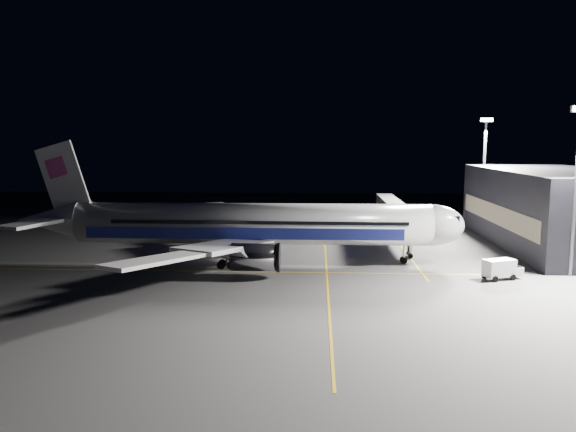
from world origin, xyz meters
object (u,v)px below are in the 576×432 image
at_px(floodlight_mast_north, 484,163).
at_px(baggage_tug, 215,238).
at_px(safety_cone_a, 232,252).
at_px(safety_cone_c, 256,250).
at_px(service_truck, 502,269).
at_px(safety_cone_b, 271,254).
at_px(airliner, 245,225).
at_px(jet_bridge, 397,213).

xyz_separation_m(floodlight_mast_north, baggage_tug, (-47.80, -18.79, -11.49)).
xyz_separation_m(safety_cone_a, safety_cone_c, (3.27, 1.79, 0.02)).
xyz_separation_m(service_truck, safety_cone_c, (-31.48, 15.16, -1.00)).
bearing_deg(safety_cone_b, baggage_tug, 137.00).
bearing_deg(floodlight_mast_north, service_truck, -102.60).
distance_m(baggage_tug, safety_cone_b, 13.50).
relative_size(safety_cone_b, safety_cone_c, 1.10).
bearing_deg(safety_cone_c, floodlight_mast_north, 31.67).
xyz_separation_m(airliner, jet_bridge, (23.08, 18.06, -0.58)).
relative_size(airliner, safety_cone_b, 91.87).
bearing_deg(baggage_tug, service_truck, -40.80).
xyz_separation_m(baggage_tug, safety_cone_c, (7.35, -6.16, -0.57)).
distance_m(airliner, baggage_tug, 15.42).
xyz_separation_m(service_truck, baggage_tug, (-38.83, 21.32, -0.43)).
bearing_deg(floodlight_mast_north, airliner, -142.09).
height_order(floodlight_mast_north, service_truck, floodlight_mast_north).
xyz_separation_m(airliner, baggage_tug, (-6.72, 13.20, -4.28)).
height_order(safety_cone_a, safety_cone_b, safety_cone_b).
bearing_deg(service_truck, safety_cone_b, 134.94).
xyz_separation_m(floodlight_mast_north, safety_cone_b, (-37.93, -27.99, -12.04)).
distance_m(baggage_tug, safety_cone_a, 8.95).
xyz_separation_m(baggage_tug, safety_cone_a, (4.08, -7.95, -0.59)).
distance_m(service_truck, baggage_tug, 44.30).
height_order(airliner, service_truck, airliner).
bearing_deg(service_truck, baggage_tug, 128.87).
xyz_separation_m(jet_bridge, safety_cone_c, (-22.44, -11.02, -4.28)).
height_order(safety_cone_a, safety_cone_c, safety_cone_c).
relative_size(service_truck, safety_cone_c, 8.38).
height_order(floodlight_mast_north, baggage_tug, floodlight_mast_north).
height_order(jet_bridge, safety_cone_c, jet_bridge).
xyz_separation_m(jet_bridge, floodlight_mast_north, (18.00, 13.93, 7.79)).
bearing_deg(safety_cone_c, airliner, -95.13).
bearing_deg(safety_cone_c, jet_bridge, 26.14).
distance_m(floodlight_mast_north, baggage_tug, 52.62).
distance_m(airliner, safety_cone_a, 7.64).
distance_m(airliner, jet_bridge, 29.31).
bearing_deg(jet_bridge, service_truck, -70.96).
bearing_deg(airliner, baggage_tug, 116.98).
distance_m(jet_bridge, safety_cone_b, 24.76).
relative_size(jet_bridge, safety_cone_c, 56.30).
distance_m(floodlight_mast_north, safety_cone_a, 52.65).
bearing_deg(service_truck, airliner, 143.45).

